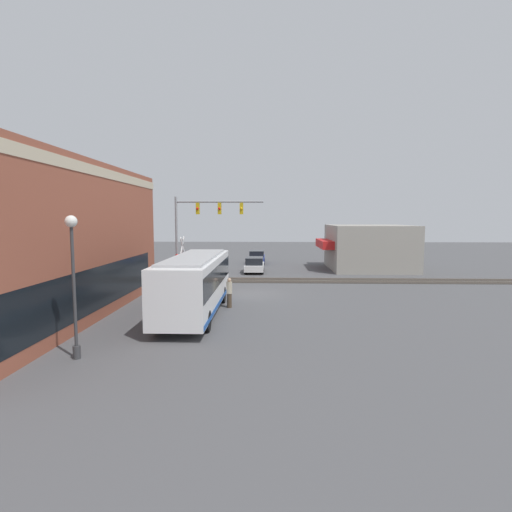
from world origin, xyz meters
The scene contains 10 objects.
ground_plane centered at (0.00, 0.00, 0.00)m, with size 120.00×120.00×0.00m, color #4C4C4F.
shop_building centered at (14.01, -11.39, 2.26)m, with size 8.60×9.10×4.52m.
city_bus centered at (-5.84, 2.80, 1.78)m, with size 10.37×2.59×3.23m.
traffic_signal_gantry centered at (4.71, 4.15, 5.14)m, with size 0.42×7.11×6.95m.
crossing_signal centered at (3.99, 5.63, 2.30)m, with size 1.41×1.18×3.81m.
streetlamp centered at (-12.90, 5.99, 3.19)m, with size 0.44×0.44×5.37m.
rail_track_near centered at (6.00, 0.00, 0.03)m, with size 2.60×60.00×0.15m.
parked_car_white centered at (11.12, 0.20, 0.68)m, with size 4.33×1.82×1.48m.
parked_car_blue centered at (18.72, 0.20, 0.71)m, with size 4.77×1.82×1.52m.
pedestrian_near_bus centered at (-4.18, 1.12, 0.90)m, with size 0.34×0.34×1.76m.
Camera 1 is at (-27.23, -1.23, 5.28)m, focal length 28.00 mm.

